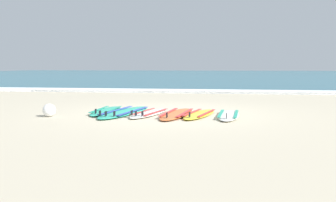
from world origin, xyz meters
name	(u,v)px	position (x,y,z in m)	size (l,w,h in m)	color
ground_plane	(171,113)	(0.00, 0.00, 0.00)	(80.00, 80.00, 0.00)	#C1B599
sea	(212,75)	(0.00, 36.46, 0.05)	(80.00, 60.00, 0.10)	#23667A
wave_foam_strip	(193,91)	(0.00, 7.09, 0.06)	(80.00, 1.26, 0.11)	white
surfboard_0	(106,111)	(-1.67, -0.09, 0.04)	(0.51, 2.01, 0.18)	#2DB793
surfboard_1	(125,112)	(-1.13, -0.26, 0.04)	(1.07, 2.67, 0.18)	#2DB793
surfboard_2	(150,113)	(-0.48, -0.38, 0.04)	(0.90, 2.01, 0.18)	silver
surfboard_3	(177,114)	(0.19, -0.41, 0.04)	(0.84, 2.32, 0.18)	orange
surfboard_4	(199,114)	(0.74, -0.38, 0.04)	(0.92, 2.04, 0.18)	yellow
surfboard_5	(228,115)	(1.42, -0.45, 0.04)	(0.62, 1.99, 0.18)	silver
beach_ball	(49,110)	(-2.73, -1.07, 0.15)	(0.31, 0.31, 0.31)	white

